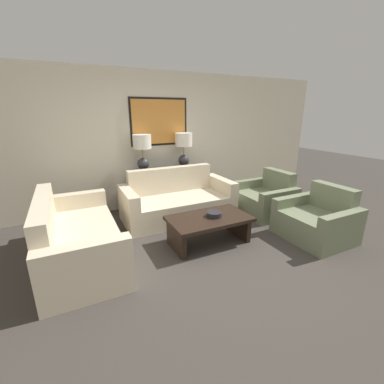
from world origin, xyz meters
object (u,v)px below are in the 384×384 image
at_px(decorative_bowl, 214,214).
at_px(couch_by_side, 76,239).
at_px(table_lamp_right, 184,146).
at_px(coffee_table, 209,224).
at_px(console_table, 165,188).
at_px(armchair_near_back_wall, 265,199).
at_px(table_lamp_left, 142,148).
at_px(couch_by_back_wall, 177,202).
at_px(armchair_near_camera, 316,221).

bearing_deg(decorative_bowl, couch_by_side, 167.97).
bearing_deg(table_lamp_right, coffee_table, -103.02).
relative_size(console_table, armchair_near_back_wall, 1.35).
xyz_separation_m(table_lamp_left, decorative_bowl, (0.53, -1.80, -0.78)).
xyz_separation_m(console_table, decorative_bowl, (0.10, -1.80, 0.05)).
bearing_deg(console_table, table_lamp_left, 180.00).
xyz_separation_m(console_table, table_lamp_right, (0.43, 0.00, 0.83)).
bearing_deg(decorative_bowl, coffee_table, 174.77).
relative_size(table_lamp_right, couch_by_side, 0.34).
relative_size(couch_by_back_wall, couch_by_side, 1.00).
xyz_separation_m(couch_by_back_wall, decorative_bowl, (0.10, -1.15, 0.16)).
height_order(couch_by_back_wall, armchair_near_back_wall, couch_by_back_wall).
bearing_deg(armchair_near_back_wall, table_lamp_right, 134.18).
distance_m(console_table, coffee_table, 1.79).
bearing_deg(coffee_table, console_table, 90.55).
bearing_deg(couch_by_side, table_lamp_right, 32.42).
bearing_deg(armchair_near_camera, table_lamp_left, 130.59).
xyz_separation_m(table_lamp_left, coffee_table, (0.45, -1.79, -0.92)).
bearing_deg(couch_by_back_wall, coffee_table, -89.14).
relative_size(coffee_table, armchair_near_camera, 1.20).
bearing_deg(couch_by_back_wall, armchair_near_camera, -47.18).
xyz_separation_m(console_table, armchair_near_back_wall, (1.60, -1.20, -0.12)).
bearing_deg(table_lamp_right, couch_by_side, -147.58).
bearing_deg(console_table, couch_by_side, -141.71).
relative_size(couch_by_back_wall, armchair_near_back_wall, 2.01).
xyz_separation_m(table_lamp_right, couch_by_back_wall, (-0.43, -0.64, -0.93)).
relative_size(table_lamp_left, table_lamp_right, 1.00).
relative_size(table_lamp_left, couch_by_back_wall, 0.34).
bearing_deg(couch_by_side, table_lamp_left, 46.21).
distance_m(couch_by_side, armchair_near_back_wall, 3.38).
relative_size(console_table, table_lamp_right, 1.95).
relative_size(couch_by_side, decorative_bowl, 8.93).
bearing_deg(armchair_near_camera, couch_by_back_wall, 132.82).
bearing_deg(couch_by_back_wall, decorative_bowl, -85.21).
relative_size(couch_by_side, armchair_near_back_wall, 2.01).
xyz_separation_m(coffee_table, armchair_near_camera, (1.58, -0.58, -0.03)).
height_order(table_lamp_left, table_lamp_right, same).
bearing_deg(console_table, armchair_near_camera, -55.97).
bearing_deg(table_lamp_right, table_lamp_left, 180.00).
distance_m(decorative_bowl, armchair_near_camera, 1.62).
distance_m(table_lamp_right, couch_by_back_wall, 1.21).
distance_m(couch_by_back_wall, armchair_near_camera, 2.36).
bearing_deg(decorative_bowl, armchair_near_back_wall, 21.43).
xyz_separation_m(couch_by_back_wall, armchair_near_camera, (1.60, -1.73, -0.02)).
xyz_separation_m(console_table, couch_by_side, (-1.77, -1.40, -0.10)).
xyz_separation_m(couch_by_back_wall, couch_by_side, (-1.77, -0.75, 0.00)).
bearing_deg(table_lamp_right, console_table, 180.00).
distance_m(console_table, table_lamp_right, 0.94).
height_order(decorative_bowl, armchair_near_back_wall, armchair_near_back_wall).
distance_m(console_table, decorative_bowl, 1.80).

